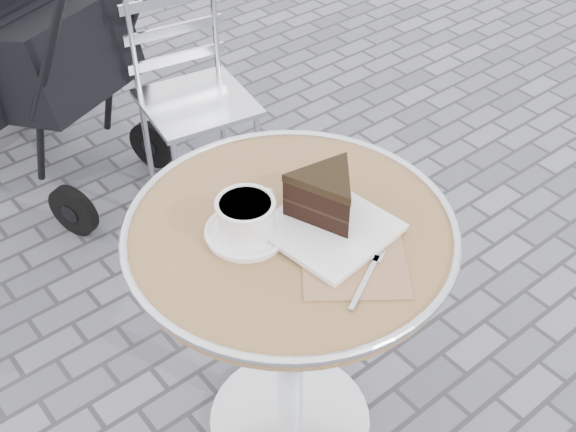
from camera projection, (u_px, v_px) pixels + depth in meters
ground at (290, 423)px, 2.01m from camera, size 80.00×80.00×0.00m
cafe_table at (290, 281)px, 1.63m from camera, size 0.72×0.72×0.74m
cappuccino_set at (247, 220)px, 1.48m from camera, size 0.20×0.17×0.09m
cake_plate_set at (328, 203)px, 1.49m from camera, size 0.30×0.40×0.13m
bistro_chair at (185, 71)px, 2.49m from camera, size 0.42×0.42×0.80m
baby_stroller at (10, 52)px, 2.57m from camera, size 0.85×1.18×1.13m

